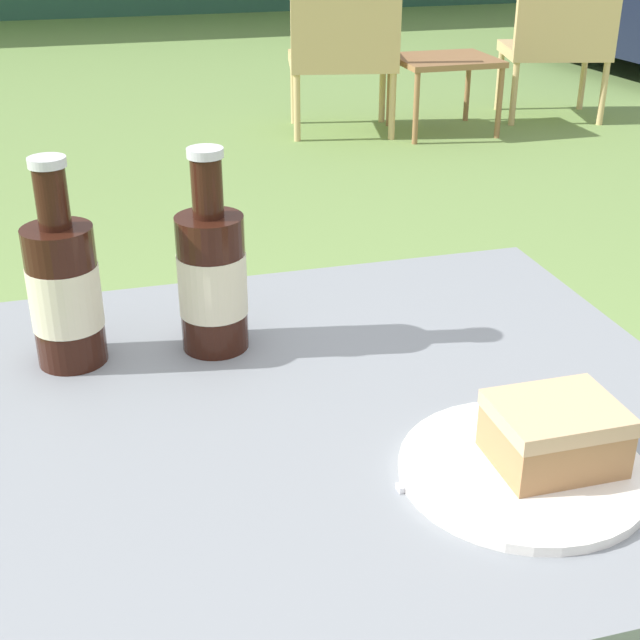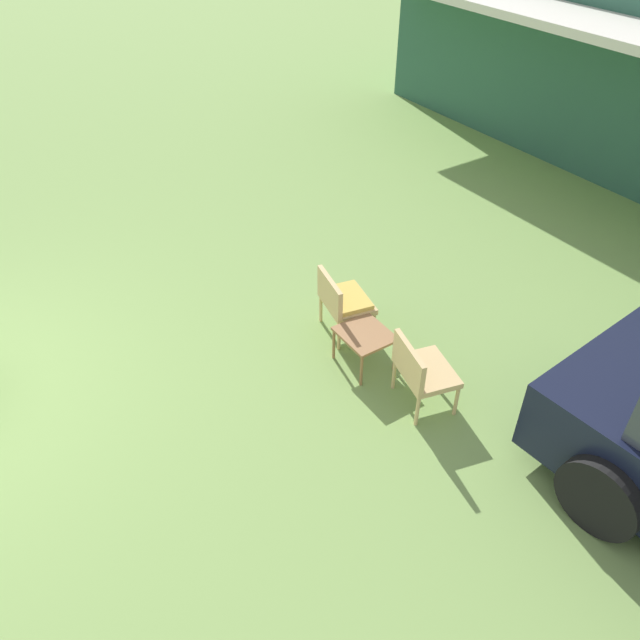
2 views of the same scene
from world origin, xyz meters
The scene contains 8 objects.
wicker_chair_cushioned centered at (1.19, 3.93, 0.44)m, with size 0.65×0.56×0.73m.
wicker_chair_plain centered at (2.46, 3.91, 0.43)m, with size 0.66×0.58×0.73m.
garden_side_table centered at (1.74, 3.82, 0.36)m, with size 0.53×0.47×0.41m.
patio_table centered at (0.00, 0.00, 0.66)m, with size 0.76×0.72×0.75m.
cake_on_plate centered at (0.14, -0.16, 0.77)m, with size 0.23×0.23×0.07m.
cola_bottle_near centered at (-0.11, 0.16, 0.83)m, with size 0.08×0.08×0.24m.
cola_bottle_far centered at (-0.27, 0.17, 0.83)m, with size 0.08×0.08×0.24m.
fork centered at (0.08, -0.15, 0.75)m, with size 0.17×0.03×0.01m.
Camera 1 is at (-0.24, -0.77, 1.23)m, focal length 50.00 mm.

